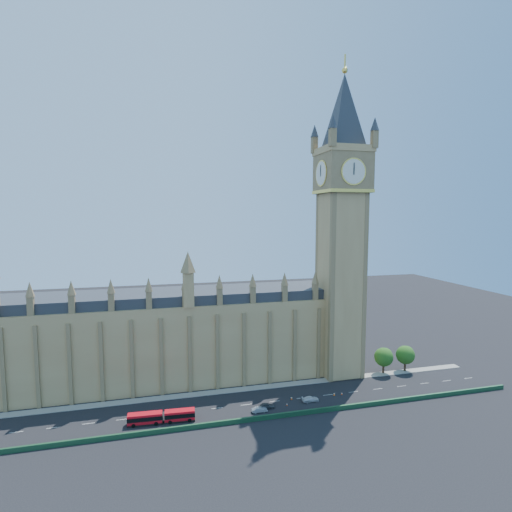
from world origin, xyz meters
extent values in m
plane|color=black|center=(0.00, 0.00, 0.00)|extent=(400.00, 400.00, 0.00)
cube|color=#AB8652|center=(-25.00, 22.00, 12.50)|extent=(120.00, 20.00, 25.00)
cube|color=#2D3035|center=(-25.00, 22.00, 26.50)|extent=(120.00, 18.00, 3.00)
cube|color=#AB8652|center=(38.00, 14.00, 29.00)|extent=(12.00, 12.00, 58.00)
cube|color=olive|center=(38.00, 14.00, 64.00)|extent=(14.00, 14.00, 12.00)
cylinder|color=silver|center=(38.00, 6.85, 64.00)|extent=(7.20, 0.30, 7.20)
cube|color=#AB8652|center=(38.00, 14.00, 71.00)|extent=(14.50, 14.50, 2.00)
pyramid|color=#2D3035|center=(38.00, 14.00, 94.00)|extent=(20.59, 20.59, 22.00)
sphere|color=#F2C64C|center=(38.00, 14.00, 94.80)|extent=(1.80, 1.80, 1.80)
cube|color=#1E4C2D|center=(0.00, -9.00, 0.60)|extent=(160.00, 0.60, 1.20)
cube|color=gray|center=(0.00, 9.50, 0.08)|extent=(160.00, 3.00, 0.16)
cylinder|color=#382619|center=(52.00, 10.00, 2.00)|extent=(0.70, 0.70, 4.00)
sphere|color=#184512|center=(52.00, 10.00, 5.50)|extent=(6.00, 6.00, 6.00)
sphere|color=#184512|center=(52.80, 10.30, 6.10)|extent=(4.38, 4.38, 4.38)
cylinder|color=#382619|center=(60.00, 10.00, 2.00)|extent=(0.70, 0.70, 4.00)
sphere|color=#184512|center=(60.00, 10.00, 5.50)|extent=(6.00, 6.00, 6.00)
sphere|color=#184512|center=(60.80, 10.30, 6.10)|extent=(4.38, 4.38, 4.38)
cube|color=red|center=(-22.42, -3.76, 1.39)|extent=(8.44, 2.80, 2.77)
cube|color=red|center=(-14.03, -4.26, 1.39)|extent=(7.51, 2.74, 2.77)
cube|color=black|center=(-22.42, -3.76, 1.72)|extent=(8.49, 2.85, 1.05)
cube|color=black|center=(-14.03, -4.26, 1.72)|extent=(7.57, 2.79, 1.05)
cylinder|color=black|center=(-18.46, -4.00, 1.25)|extent=(0.88, 2.26, 2.22)
cylinder|color=black|center=(-25.15, -4.76, 0.46)|extent=(0.94, 0.33, 0.92)
cylinder|color=black|center=(-25.01, -2.45, 0.46)|extent=(0.94, 0.33, 0.92)
cylinder|color=black|center=(-19.84, -5.07, 0.46)|extent=(0.94, 0.33, 0.92)
cylinder|color=black|center=(-19.70, -2.77, 0.46)|extent=(0.94, 0.33, 0.92)
cylinder|color=black|center=(-16.46, -5.27, 0.46)|extent=(0.94, 0.33, 0.92)
cylinder|color=black|center=(-16.32, -2.97, 0.46)|extent=(0.94, 0.33, 0.92)
cylinder|color=black|center=(-11.74, -5.55, 0.46)|extent=(0.94, 0.33, 0.92)
cylinder|color=black|center=(-11.60, -3.25, 0.46)|extent=(0.94, 0.33, 0.92)
imported|color=#3F4347|center=(8.74, -3.35, 0.73)|extent=(4.35, 1.90, 1.46)
imported|color=#A6AAAE|center=(6.43, -4.86, 0.67)|extent=(4.09, 1.43, 1.35)
imported|color=silver|center=(21.63, -2.53, 0.68)|extent=(4.74, 2.01, 1.36)
cube|color=black|center=(14.54, -3.24, 0.02)|extent=(0.46, 0.46, 0.04)
cone|color=#DA420B|center=(14.54, -3.24, 0.31)|extent=(0.51, 0.51, 0.63)
cylinder|color=white|center=(14.54, -3.24, 0.40)|extent=(0.30, 0.30, 0.11)
cube|color=black|center=(16.93, -0.15, 0.02)|extent=(0.55, 0.55, 0.04)
cone|color=#FF610D|center=(16.93, -0.15, 0.38)|extent=(0.61, 0.61, 0.76)
cylinder|color=white|center=(16.93, -0.15, 0.49)|extent=(0.37, 0.37, 0.13)
cube|color=black|center=(29.59, -0.79, 0.02)|extent=(0.59, 0.59, 0.05)
cone|color=#FA620D|center=(29.59, -0.79, 0.40)|extent=(0.65, 0.65, 0.80)
cylinder|color=white|center=(29.59, -0.79, 0.51)|extent=(0.39, 0.39, 0.14)
cube|color=black|center=(31.90, -0.89, 0.02)|extent=(0.49, 0.49, 0.04)
cone|color=#FF460D|center=(31.90, -0.89, 0.32)|extent=(0.54, 0.54, 0.65)
cylinder|color=white|center=(31.90, -0.89, 0.42)|extent=(0.32, 0.32, 0.11)
camera|label=1|loc=(-18.96, -101.08, 51.27)|focal=28.00mm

